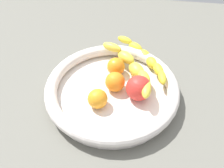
{
  "coord_description": "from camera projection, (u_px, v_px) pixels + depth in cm",
  "views": [
    {
      "loc": [
        -45.73,
        -6.87,
        54.33
      ],
      "look_at": [
        0.0,
        0.0,
        7.63
      ],
      "focal_mm": 39.55,
      "sensor_mm": 36.0,
      "label": 1
    }
  ],
  "objects": [
    {
      "name": "orange_mid_right",
      "position": [
        115.0,
        82.0,
        0.67
      ],
      "size": [
        5.43,
        5.43,
        5.43
      ],
      "primitive_type": "sphere",
      "color": "orange",
      "rests_on": "fruit_bowl"
    },
    {
      "name": "kitchen_counter",
      "position": [
        112.0,
        99.0,
        0.7
      ],
      "size": [
        120.0,
        120.0,
        3.0
      ],
      "primitive_type": "cube",
      "color": "#65645A",
      "rests_on": "ground"
    },
    {
      "name": "orange_mid_left",
      "position": [
        115.0,
        66.0,
        0.71
      ],
      "size": [
        5.2,
        5.2,
        5.2
      ],
      "primitive_type": "sphere",
      "color": "orange",
      "rests_on": "fruit_bowl"
    },
    {
      "name": "banana_draped_left",
      "position": [
        133.0,
        68.0,
        0.7
      ],
      "size": [
        21.25,
        16.14,
        6.02
      ],
      "color": "yellow",
      "rests_on": "fruit_bowl"
    },
    {
      "name": "tomato_red",
      "position": [
        139.0,
        88.0,
        0.64
      ],
      "size": [
        6.75,
        6.75,
        6.75
      ],
      "primitive_type": "sphere",
      "color": "red",
      "rests_on": "fruit_bowl"
    },
    {
      "name": "fruit_bowl",
      "position": [
        112.0,
        89.0,
        0.67
      ],
      "size": [
        36.27,
        36.27,
        4.96
      ],
      "color": "silver",
      "rests_on": "kitchen_counter"
    },
    {
      "name": "banana_draped_right",
      "position": [
        146.0,
        58.0,
        0.74
      ],
      "size": [
        20.42,
        16.15,
        4.22
      ],
      "color": "yellow",
      "rests_on": "fruit_bowl"
    },
    {
      "name": "orange_front",
      "position": [
        98.0,
        99.0,
        0.63
      ],
      "size": [
        5.16,
        5.16,
        5.16
      ],
      "primitive_type": "sphere",
      "color": "orange",
      "rests_on": "fruit_bowl"
    }
  ]
}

